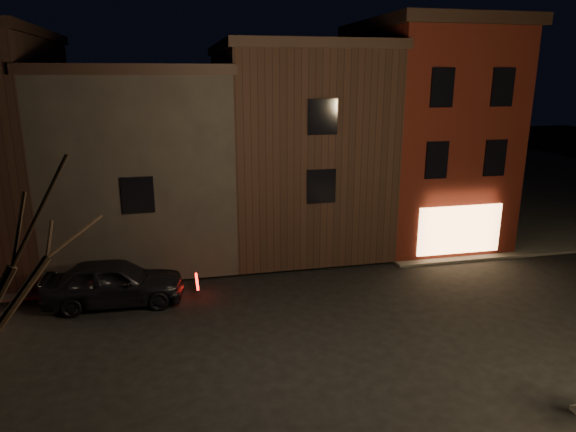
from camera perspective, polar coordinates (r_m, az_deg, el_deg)
The scene contains 6 objects.
ground at distance 17.03m, azimuth 3.81°, elevation -13.12°, with size 120.00×120.00×0.00m, color black.
sidewalk_far_right at distance 42.85m, azimuth 22.27°, elevation 3.41°, with size 30.00×30.00×0.12m, color #2D2B28.
corner_building at distance 26.95m, azimuth 14.85°, elevation 9.11°, with size 6.50×8.50×10.50m.
row_building_a at distance 25.71m, azimuth 0.57°, elevation 8.06°, with size 7.30×10.30×9.40m.
row_building_b at distance 25.14m, azimuth -15.82°, elevation 6.16°, with size 7.80×10.30×8.40m.
parked_car_a at distance 19.84m, azimuth -18.75°, elevation -6.97°, with size 2.00×4.97×1.69m, color black.
Camera 1 is at (-4.36, -14.32, 8.13)m, focal length 32.00 mm.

